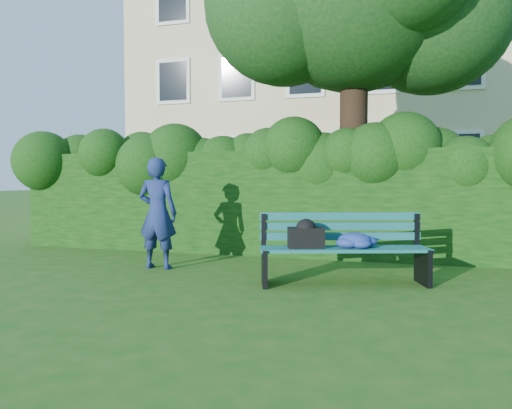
% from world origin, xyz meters
% --- Properties ---
extents(ground, '(80.00, 80.00, 0.00)m').
position_xyz_m(ground, '(0.00, 0.00, 0.00)').
color(ground, '#205615').
rests_on(ground, ground).
extents(apartment_building, '(16.00, 8.08, 12.00)m').
position_xyz_m(apartment_building, '(-0.00, 13.99, 6.00)').
color(apartment_building, tan).
rests_on(apartment_building, ground).
extents(hedge, '(10.00, 1.00, 1.80)m').
position_xyz_m(hedge, '(0.00, 2.20, 0.90)').
color(hedge, black).
rests_on(hedge, ground).
extents(park_bench, '(2.15, 1.19, 0.89)m').
position_xyz_m(park_bench, '(1.31, -0.10, 0.51)').
color(park_bench, '#0F4B4B').
rests_on(park_bench, ground).
extents(man_reading, '(0.61, 0.41, 1.64)m').
position_xyz_m(man_reading, '(-1.40, 0.21, 0.82)').
color(man_reading, navy).
rests_on(man_reading, ground).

